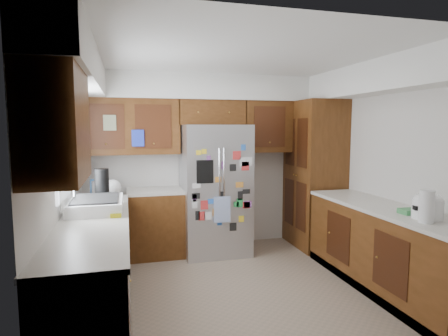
{
  "coord_description": "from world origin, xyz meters",
  "views": [
    {
      "loc": [
        -1.19,
        -3.83,
        1.76
      ],
      "look_at": [
        -0.09,
        0.35,
        1.29
      ],
      "focal_mm": 30.0,
      "sensor_mm": 36.0,
      "label": 1
    }
  ],
  "objects_px": {
    "fridge": "(215,190)",
    "paper_towel": "(427,207)",
    "rice_cooker": "(428,205)",
    "pantry": "(314,174)"
  },
  "relations": [
    {
      "from": "pantry",
      "to": "fridge",
      "type": "xyz_separation_m",
      "value": [
        -1.5,
        0.05,
        -0.17
      ]
    },
    {
      "from": "fridge",
      "to": "paper_towel",
      "type": "xyz_separation_m",
      "value": [
        1.38,
        -2.34,
        0.16
      ]
    },
    {
      "from": "rice_cooker",
      "to": "fridge",
      "type": "bearing_deg",
      "value": 124.03
    },
    {
      "from": "pantry",
      "to": "fridge",
      "type": "relative_size",
      "value": 1.19
    },
    {
      "from": "fridge",
      "to": "rice_cooker",
      "type": "distance_m",
      "value": 2.68
    },
    {
      "from": "rice_cooker",
      "to": "paper_towel",
      "type": "bearing_deg",
      "value": -135.6
    },
    {
      "from": "fridge",
      "to": "paper_towel",
      "type": "relative_size",
      "value": 6.2
    },
    {
      "from": "pantry",
      "to": "rice_cooker",
      "type": "relative_size",
      "value": 7.63
    },
    {
      "from": "pantry",
      "to": "paper_towel",
      "type": "height_order",
      "value": "pantry"
    },
    {
      "from": "rice_cooker",
      "to": "pantry",
      "type": "bearing_deg",
      "value": 89.99
    }
  ]
}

